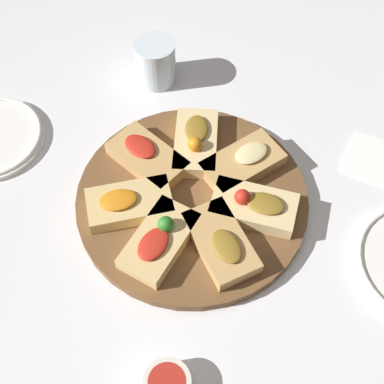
{
  "coord_description": "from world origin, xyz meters",
  "views": [
    {
      "loc": [
        -0.25,
        0.44,
        0.81
      ],
      "look_at": [
        0.0,
        0.0,
        0.03
      ],
      "focal_mm": 50.0,
      "sensor_mm": 36.0,
      "label": 1
    }
  ],
  "objects_px": {
    "serving_board": "(192,199)",
    "napkin_stack": "(380,161)",
    "water_glass": "(156,62)",
    "dipping_bowl": "(167,384)"
  },
  "relations": [
    {
      "from": "serving_board",
      "to": "dipping_bowl",
      "type": "distance_m",
      "value": 0.32
    },
    {
      "from": "water_glass",
      "to": "napkin_stack",
      "type": "height_order",
      "value": "water_glass"
    },
    {
      "from": "napkin_stack",
      "to": "dipping_bowl",
      "type": "xyz_separation_m",
      "value": [
        0.14,
        0.55,
        0.01
      ]
    },
    {
      "from": "dipping_bowl",
      "to": "water_glass",
      "type": "bearing_deg",
      "value": -57.38
    },
    {
      "from": "serving_board",
      "to": "napkin_stack",
      "type": "relative_size",
      "value": 3.43
    },
    {
      "from": "serving_board",
      "to": "napkin_stack",
      "type": "height_order",
      "value": "serving_board"
    },
    {
      "from": "serving_board",
      "to": "dipping_bowl",
      "type": "xyz_separation_m",
      "value": [
        -0.12,
        0.3,
        0.01
      ]
    },
    {
      "from": "water_glass",
      "to": "napkin_stack",
      "type": "distance_m",
      "value": 0.48
    },
    {
      "from": "water_glass",
      "to": "dipping_bowl",
      "type": "xyz_separation_m",
      "value": [
        -0.34,
        0.53,
        -0.03
      ]
    },
    {
      "from": "serving_board",
      "to": "napkin_stack",
      "type": "xyz_separation_m",
      "value": [
        -0.27,
        -0.25,
        -0.01
      ]
    }
  ]
}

